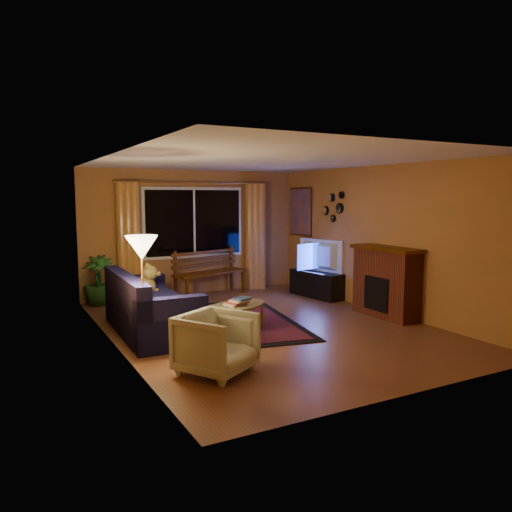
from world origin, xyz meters
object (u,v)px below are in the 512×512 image
armchair (216,340)px  tv_console (317,284)px  sofa (152,303)px  bench (211,284)px  floor_lamp (143,295)px  coffee_table (236,318)px

armchair → tv_console: bearing=10.2°
sofa → tv_console: sofa is taller
armchair → sofa: bearing=63.6°
bench → tv_console: (1.83, -1.04, 0.02)m
floor_lamp → coffee_table: bearing=15.4°
coffee_table → sofa: bearing=156.1°
armchair → floor_lamp: (-0.52, 1.09, 0.37)m
tv_console → bench: bearing=143.2°
tv_console → armchair: bearing=-146.4°
armchair → tv_console: size_ratio=0.62×
coffee_table → armchair: bearing=-122.7°
bench → armchair: armchair is taller
bench → floor_lamp: (-2.17, -2.97, 0.51)m
bench → coffee_table: bench is taller
floor_lamp → coffee_table: (1.48, 0.41, -0.55)m
bench → coffee_table: 2.65m
floor_lamp → sofa: bearing=67.8°
floor_lamp → tv_console: (4.00, 1.94, -0.50)m
bench → sofa: sofa is taller
tv_console → coffee_table: bearing=-156.1°
armchair → tv_console: (3.48, 3.02, -0.13)m
sofa → coffee_table: (1.11, -0.49, -0.24)m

